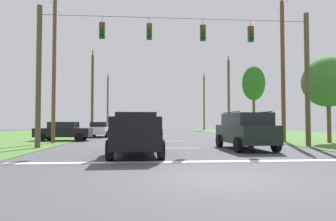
{
  "coord_description": "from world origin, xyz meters",
  "views": [
    {
      "loc": [
        -2.01,
        -7.94,
        1.49
      ],
      "look_at": [
        -0.76,
        7.95,
        2.11
      ],
      "focal_mm": 32.14,
      "sensor_mm": 36.0,
      "label": 1
    }
  ],
  "objects_px": {
    "utility_pole_mid_right": "(283,69)",
    "utility_pole_far_right": "(229,95)",
    "overhead_signal_span": "(178,70)",
    "distant_car_crossing_white": "(100,129)",
    "tree_roadside_right": "(328,82)",
    "suv_black": "(245,130)",
    "utility_pole_near_left": "(204,103)",
    "tree_roadside_far_right": "(254,84)",
    "pickup_truck": "(136,134)",
    "utility_pole_far_left": "(54,62)",
    "utility_pole_distant_right": "(92,94)",
    "utility_pole_distant_left": "(108,103)",
    "distant_car_oncoming": "(64,131)"
  },
  "relations": [
    {
      "from": "utility_pole_mid_right",
      "to": "utility_pole_far_right",
      "type": "bearing_deg",
      "value": 88.7
    },
    {
      "from": "overhead_signal_span",
      "to": "distant_car_crossing_white",
      "type": "relative_size",
      "value": 3.74
    },
    {
      "from": "distant_car_crossing_white",
      "to": "tree_roadside_right",
      "type": "bearing_deg",
      "value": -29.94
    },
    {
      "from": "suv_black",
      "to": "utility_pole_near_left",
      "type": "distance_m",
      "value": 39.66
    },
    {
      "from": "tree_roadside_far_right",
      "to": "pickup_truck",
      "type": "bearing_deg",
      "value": -123.71
    },
    {
      "from": "utility_pole_far_left",
      "to": "utility_pole_distant_right",
      "type": "height_order",
      "value": "utility_pole_far_left"
    },
    {
      "from": "overhead_signal_span",
      "to": "pickup_truck",
      "type": "xyz_separation_m",
      "value": [
        -2.37,
        -3.97,
        -3.68
      ]
    },
    {
      "from": "utility_pole_far_left",
      "to": "tree_roadside_far_right",
      "type": "relative_size",
      "value": 1.46
    },
    {
      "from": "overhead_signal_span",
      "to": "utility_pole_far_right",
      "type": "distance_m",
      "value": 22.78
    },
    {
      "from": "overhead_signal_span",
      "to": "pickup_truck",
      "type": "distance_m",
      "value": 5.9
    },
    {
      "from": "utility_pole_distant_right",
      "to": "utility_pole_distant_left",
      "type": "distance_m",
      "value": 17.29
    },
    {
      "from": "utility_pole_near_left",
      "to": "utility_pole_far_left",
      "type": "relative_size",
      "value": 0.94
    },
    {
      "from": "distant_car_oncoming",
      "to": "utility_pole_far_left",
      "type": "distance_m",
      "value": 5.84
    },
    {
      "from": "tree_roadside_right",
      "to": "tree_roadside_far_right",
      "type": "xyz_separation_m",
      "value": [
        -1.03,
        12.1,
        1.43
      ]
    },
    {
      "from": "utility_pole_mid_right",
      "to": "suv_black",
      "type": "bearing_deg",
      "value": -129.54
    },
    {
      "from": "distant_car_oncoming",
      "to": "tree_roadside_far_right",
      "type": "distance_m",
      "value": 20.97
    },
    {
      "from": "utility_pole_distant_right",
      "to": "suv_black",
      "type": "bearing_deg",
      "value": -60.64
    },
    {
      "from": "distant_car_oncoming",
      "to": "overhead_signal_span",
      "type": "bearing_deg",
      "value": -39.45
    },
    {
      "from": "suv_black",
      "to": "distant_car_crossing_white",
      "type": "height_order",
      "value": "suv_black"
    },
    {
      "from": "utility_pole_near_left",
      "to": "tree_roadside_right",
      "type": "height_order",
      "value": "utility_pole_near_left"
    },
    {
      "from": "utility_pole_far_right",
      "to": "tree_roadside_far_right",
      "type": "bearing_deg",
      "value": -78.78
    },
    {
      "from": "distant_car_crossing_white",
      "to": "utility_pole_far_right",
      "type": "height_order",
      "value": "utility_pole_far_right"
    },
    {
      "from": "utility_pole_far_left",
      "to": "pickup_truck",
      "type": "bearing_deg",
      "value": -52.77
    },
    {
      "from": "overhead_signal_span",
      "to": "distant_car_oncoming",
      "type": "xyz_separation_m",
      "value": [
        -8.44,
        6.95,
        -3.85
      ]
    },
    {
      "from": "suv_black",
      "to": "tree_roadside_right",
      "type": "bearing_deg",
      "value": 30.61
    },
    {
      "from": "utility_pole_far_right",
      "to": "utility_pole_far_left",
      "type": "bearing_deg",
      "value": -135.9
    },
    {
      "from": "distant_car_crossing_white",
      "to": "utility_pole_far_left",
      "type": "bearing_deg",
      "value": -102.02
    },
    {
      "from": "distant_car_oncoming",
      "to": "utility_pole_far_left",
      "type": "bearing_deg",
      "value": -88.81
    },
    {
      "from": "utility_pole_distant_right",
      "to": "utility_pole_far_left",
      "type": "bearing_deg",
      "value": -90.24
    },
    {
      "from": "pickup_truck",
      "to": "tree_roadside_far_right",
      "type": "height_order",
      "value": "tree_roadside_far_right"
    },
    {
      "from": "utility_pole_mid_right",
      "to": "distant_car_crossing_white",
      "type": "bearing_deg",
      "value": 150.7
    },
    {
      "from": "utility_pole_mid_right",
      "to": "tree_roadside_right",
      "type": "relative_size",
      "value": 1.86
    },
    {
      "from": "utility_pole_distant_right",
      "to": "distant_car_crossing_white",
      "type": "bearing_deg",
      "value": -73.24
    },
    {
      "from": "pickup_truck",
      "to": "overhead_signal_span",
      "type": "bearing_deg",
      "value": 59.18
    },
    {
      "from": "pickup_truck",
      "to": "distant_car_crossing_white",
      "type": "distance_m",
      "value": 17.52
    },
    {
      "from": "utility_pole_far_right",
      "to": "utility_pole_near_left",
      "type": "xyz_separation_m",
      "value": [
        0.02,
        16.44,
        0.09
      ]
    },
    {
      "from": "distant_car_crossing_white",
      "to": "utility_pole_mid_right",
      "type": "height_order",
      "value": "utility_pole_mid_right"
    },
    {
      "from": "utility_pole_far_left",
      "to": "tree_roadside_far_right",
      "type": "xyz_separation_m",
      "value": [
        18.65,
        11.03,
        0.04
      ]
    },
    {
      "from": "overhead_signal_span",
      "to": "pickup_truck",
      "type": "relative_size",
      "value": 3.02
    },
    {
      "from": "pickup_truck",
      "to": "utility_pole_far_right",
      "type": "relative_size",
      "value": 0.53
    },
    {
      "from": "utility_pole_far_left",
      "to": "utility_pole_near_left",
      "type": "bearing_deg",
      "value": 62.34
    },
    {
      "from": "utility_pole_mid_right",
      "to": "utility_pole_far_right",
      "type": "distance_m",
      "value": 16.32
    },
    {
      "from": "pickup_truck",
      "to": "utility_pole_far_left",
      "type": "height_order",
      "value": "utility_pole_far_left"
    },
    {
      "from": "pickup_truck",
      "to": "utility_pole_distant_right",
      "type": "relative_size",
      "value": 0.53
    },
    {
      "from": "utility_pole_far_left",
      "to": "tree_roadside_right",
      "type": "xyz_separation_m",
      "value": [
        19.67,
        -1.07,
        -1.38
      ]
    },
    {
      "from": "distant_car_crossing_white",
      "to": "utility_pole_mid_right",
      "type": "bearing_deg",
      "value": -29.3
    },
    {
      "from": "pickup_truck",
      "to": "utility_pole_far_right",
      "type": "distance_m",
      "value": 27.67
    },
    {
      "from": "utility_pole_far_right",
      "to": "tree_roadside_right",
      "type": "height_order",
      "value": "utility_pole_far_right"
    },
    {
      "from": "suv_black",
      "to": "utility_pole_distant_left",
      "type": "height_order",
      "value": "utility_pole_distant_left"
    },
    {
      "from": "utility_pole_mid_right",
      "to": "tree_roadside_far_right",
      "type": "distance_m",
      "value": 10.52
    }
  ]
}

